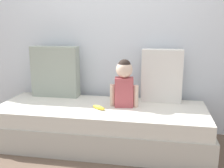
% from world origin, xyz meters
% --- Properties ---
extents(ground_plane, '(12.00, 12.00, 0.00)m').
position_xyz_m(ground_plane, '(0.00, 0.00, 0.00)').
color(ground_plane, brown).
extents(back_wall, '(5.48, 0.10, 2.37)m').
position_xyz_m(back_wall, '(0.00, 0.55, 1.19)').
color(back_wall, silver).
rests_on(back_wall, ground).
extents(couch, '(2.28, 0.84, 0.43)m').
position_xyz_m(couch, '(0.00, 0.00, 0.21)').
color(couch, beige).
rests_on(couch, ground).
extents(throw_pillow_left, '(0.56, 0.16, 0.60)m').
position_xyz_m(throw_pillow_left, '(-0.63, 0.32, 0.73)').
color(throw_pillow_left, '#99A393').
rests_on(throw_pillow_left, couch).
extents(throw_pillow_right, '(0.45, 0.16, 0.59)m').
position_xyz_m(throw_pillow_right, '(0.63, 0.32, 0.72)').
color(throw_pillow_right, silver).
rests_on(throw_pillow_right, couch).
extents(toddler, '(0.30, 0.17, 0.51)m').
position_xyz_m(toddler, '(0.24, 0.05, 0.70)').
color(toddler, '#B24C51').
rests_on(toddler, couch).
extents(banana, '(0.17, 0.13, 0.04)m').
position_xyz_m(banana, '(0.00, -0.10, 0.45)').
color(banana, yellow).
rests_on(banana, couch).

